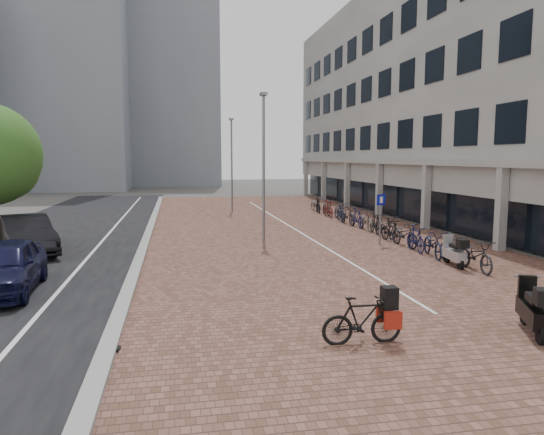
{
  "coord_description": "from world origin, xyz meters",
  "views": [
    {
      "loc": [
        -3.75,
        -13.39,
        3.69
      ],
      "look_at": [
        0.0,
        6.0,
        1.3
      ],
      "focal_mm": 32.88,
      "sensor_mm": 36.0,
      "label": 1
    }
  ],
  "objects_px": {
    "hero_bike": "(362,320)",
    "parking_sign": "(381,212)",
    "car_dark": "(26,235)",
    "scooter_front": "(454,252)",
    "car_navy": "(4,267)",
    "scooter_mid": "(534,308)"
  },
  "relations": [
    {
      "from": "car_navy",
      "to": "scooter_mid",
      "type": "relative_size",
      "value": 2.55
    },
    {
      "from": "hero_bike",
      "to": "car_dark",
      "type": "bearing_deg",
      "value": 41.37
    },
    {
      "from": "car_navy",
      "to": "scooter_front",
      "type": "height_order",
      "value": "car_navy"
    },
    {
      "from": "car_dark",
      "to": "hero_bike",
      "type": "relative_size",
      "value": 2.77
    },
    {
      "from": "car_dark",
      "to": "scooter_mid",
      "type": "bearing_deg",
      "value": -65.74
    },
    {
      "from": "car_navy",
      "to": "scooter_front",
      "type": "bearing_deg",
      "value": -0.89
    },
    {
      "from": "car_dark",
      "to": "parking_sign",
      "type": "distance_m",
      "value": 14.11
    },
    {
      "from": "car_dark",
      "to": "scooter_front",
      "type": "distance_m",
      "value": 15.73
    },
    {
      "from": "scooter_front",
      "to": "scooter_mid",
      "type": "relative_size",
      "value": 0.9
    },
    {
      "from": "hero_bike",
      "to": "parking_sign",
      "type": "bearing_deg",
      "value": -22.85
    },
    {
      "from": "scooter_front",
      "to": "hero_bike",
      "type": "bearing_deg",
      "value": -125.68
    },
    {
      "from": "scooter_front",
      "to": "car_navy",
      "type": "bearing_deg",
      "value": -170.15
    },
    {
      "from": "car_dark",
      "to": "parking_sign",
      "type": "xyz_separation_m",
      "value": [
        14.08,
        -0.74,
        0.66
      ]
    },
    {
      "from": "hero_bike",
      "to": "scooter_mid",
      "type": "xyz_separation_m",
      "value": [
        3.7,
        -0.16,
        0.07
      ]
    },
    {
      "from": "hero_bike",
      "to": "scooter_mid",
      "type": "distance_m",
      "value": 3.71
    },
    {
      "from": "hero_bike",
      "to": "parking_sign",
      "type": "distance_m",
      "value": 11.6
    },
    {
      "from": "car_navy",
      "to": "car_dark",
      "type": "relative_size",
      "value": 0.94
    },
    {
      "from": "car_navy",
      "to": "scooter_mid",
      "type": "height_order",
      "value": "car_navy"
    },
    {
      "from": "scooter_mid",
      "to": "parking_sign",
      "type": "distance_m",
      "value": 10.75
    },
    {
      "from": "scooter_mid",
      "to": "parking_sign",
      "type": "height_order",
      "value": "parking_sign"
    },
    {
      "from": "scooter_front",
      "to": "scooter_mid",
      "type": "height_order",
      "value": "scooter_mid"
    },
    {
      "from": "car_navy",
      "to": "car_dark",
      "type": "bearing_deg",
      "value": 96.29
    }
  ]
}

